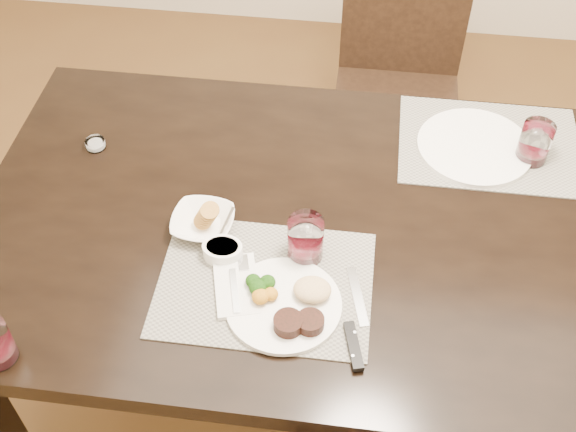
# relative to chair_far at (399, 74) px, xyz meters

# --- Properties ---
(ground_plane) EXTENTS (4.50, 4.50, 0.00)m
(ground_plane) POSITION_rel_chair_far_xyz_m (0.00, -0.93, -0.50)
(ground_plane) COLOR #4D3018
(ground_plane) RESTS_ON ground
(dining_table) EXTENTS (2.00, 1.00, 0.75)m
(dining_table) POSITION_rel_chair_far_xyz_m (0.00, -0.93, 0.16)
(dining_table) COLOR black
(dining_table) RESTS_ON ground
(chair_far) EXTENTS (0.42, 0.42, 0.90)m
(chair_far) POSITION_rel_chair_far_xyz_m (0.00, 0.00, 0.00)
(chair_far) COLOR black
(chair_far) RESTS_ON ground
(placemat_near) EXTENTS (0.46, 0.34, 0.00)m
(placemat_near) POSITION_rel_chair_far_xyz_m (-0.28, -1.13, 0.25)
(placemat_near) COLOR slate
(placemat_near) RESTS_ON dining_table
(placemat_far) EXTENTS (0.46, 0.34, 0.00)m
(placemat_far) POSITION_rel_chair_far_xyz_m (0.22, -0.61, 0.25)
(placemat_far) COLOR slate
(placemat_far) RESTS_ON dining_table
(dinner_plate) EXTENTS (0.25, 0.25, 0.04)m
(dinner_plate) POSITION_rel_chair_far_xyz_m (-0.23, -1.18, 0.26)
(dinner_plate) COLOR white
(dinner_plate) RESTS_ON placemat_near
(napkin_fork) EXTENTS (0.13, 0.18, 0.02)m
(napkin_fork) POSITION_rel_chair_far_xyz_m (-0.34, -1.15, 0.26)
(napkin_fork) COLOR white
(napkin_fork) RESTS_ON placemat_near
(steak_knife) EXTENTS (0.06, 0.26, 0.01)m
(steak_knife) POSITION_rel_chair_far_xyz_m (-0.08, -1.23, 0.26)
(steak_knife) COLOR silver
(steak_knife) RESTS_ON placemat_near
(cracker_bowl) EXTENTS (0.15, 0.15, 0.06)m
(cracker_bowl) POSITION_rel_chair_far_xyz_m (-0.45, -0.99, 0.27)
(cracker_bowl) COLOR white
(cracker_bowl) RESTS_ON placemat_near
(sauce_ramekin) EXTENTS (0.09, 0.13, 0.07)m
(sauce_ramekin) POSITION_rel_chair_far_xyz_m (-0.39, -1.07, 0.27)
(sauce_ramekin) COLOR white
(sauce_ramekin) RESTS_ON placemat_near
(wine_glass_near) EXTENTS (0.08, 0.08, 0.11)m
(wine_glass_near) POSITION_rel_chair_far_xyz_m (-0.21, -1.04, 0.30)
(wine_glass_near) COLOR silver
(wine_glass_near) RESTS_ON placemat_near
(far_plate) EXTENTS (0.29, 0.29, 0.01)m
(far_plate) POSITION_rel_chair_far_xyz_m (0.18, -0.63, 0.26)
(far_plate) COLOR white
(far_plate) RESTS_ON placemat_far
(wine_glass_far) EXTENTS (0.08, 0.08, 0.11)m
(wine_glass_far) POSITION_rel_chair_far_xyz_m (0.32, -0.65, 0.30)
(wine_glass_far) COLOR silver
(wine_glass_far) RESTS_ON placemat_far
(salt_cellar) EXTENTS (0.05, 0.05, 0.02)m
(salt_cellar) POSITION_rel_chair_far_xyz_m (-0.78, -0.75, 0.26)
(salt_cellar) COLOR silver
(salt_cellar) RESTS_ON dining_table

